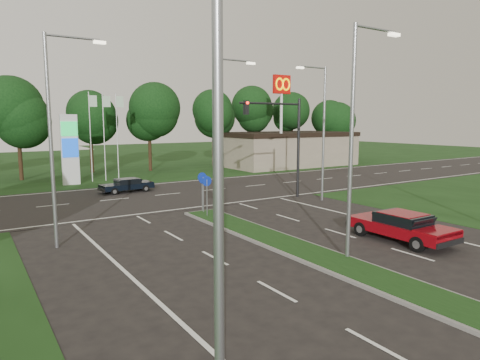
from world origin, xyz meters
TOP-DOWN VIEW (x-y plane):
  - verge_far at (0.00, 55.00)m, footprint 160.00×50.00m
  - cross_road at (0.00, 24.00)m, footprint 160.00×12.00m
  - median_kerb at (0.00, 4.00)m, footprint 2.00×26.00m
  - commercial_building at (22.00, 36.00)m, footprint 16.00×9.00m
  - streetlight_median_near at (1.00, 6.00)m, footprint 2.53×0.22m
  - streetlight_median_far at (1.00, 16.00)m, footprint 2.53×0.22m
  - streetlight_left_near at (-8.30, 0.00)m, footprint 2.53×0.22m
  - streetlight_left_far at (-8.30, 14.00)m, footprint 2.53×0.22m
  - streetlight_right_far at (8.80, 16.00)m, footprint 2.53×0.22m
  - traffic_signal at (7.19, 18.00)m, footprint 5.10×0.42m
  - median_signs at (0.00, 16.40)m, footprint 1.16×1.76m
  - gas_pylon at (-3.79, 33.05)m, footprint 5.80×1.26m
  - mcdonalds_sign at (18.00, 31.97)m, footprint 2.20×0.47m
  - treeline_far at (0.10, 39.93)m, footprint 6.00×6.00m
  - red_sedan at (4.90, 6.61)m, footprint 2.02×4.77m
  - navy_sedan at (-1.25, 26.63)m, footprint 3.97×1.84m

SIDE VIEW (x-z plane):
  - verge_far at x=0.00m, z-range -0.01..0.01m
  - cross_road at x=0.00m, z-range -0.01..0.01m
  - median_kerb at x=0.00m, z-range 0.00..0.12m
  - navy_sedan at x=-1.25m, z-range 0.04..1.11m
  - red_sedan at x=4.90m, z-range 0.05..1.36m
  - median_signs at x=0.00m, z-range 0.52..2.90m
  - commercial_building at x=22.00m, z-range 0.00..4.00m
  - gas_pylon at x=-3.79m, z-range -0.80..7.20m
  - traffic_signal at x=7.19m, z-range 1.15..8.15m
  - streetlight_median_near at x=1.00m, z-range 0.58..9.58m
  - streetlight_median_far at x=1.00m, z-range 0.58..9.58m
  - streetlight_left_near at x=-8.30m, z-range 0.58..9.58m
  - streetlight_left_far at x=-8.30m, z-range 0.58..9.58m
  - streetlight_right_far at x=8.80m, z-range 0.58..9.58m
  - treeline_far at x=0.10m, z-range 1.88..11.78m
  - mcdonalds_sign at x=18.00m, z-range 2.79..13.19m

